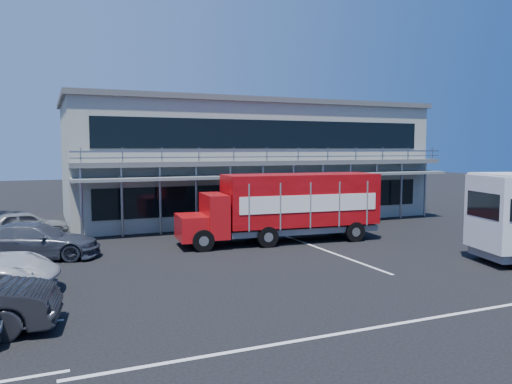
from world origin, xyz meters
name	(u,v)px	position (x,y,z in m)	size (l,w,h in m)	color
ground	(314,268)	(0.00, 0.00, 0.00)	(120.00, 120.00, 0.00)	black
building	(242,160)	(3.00, 14.94, 3.66)	(22.40, 12.00, 7.30)	gray
red_truck	(287,205)	(1.40, 5.05, 1.75)	(9.64, 3.01, 3.20)	#AB0D10
parked_car_d	(36,241)	(-9.50, 5.70, 0.72)	(2.01, 4.94, 1.43)	#333844
parked_car_e	(25,225)	(-10.03, 10.80, 0.68)	(1.61, 4.00, 1.36)	slate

